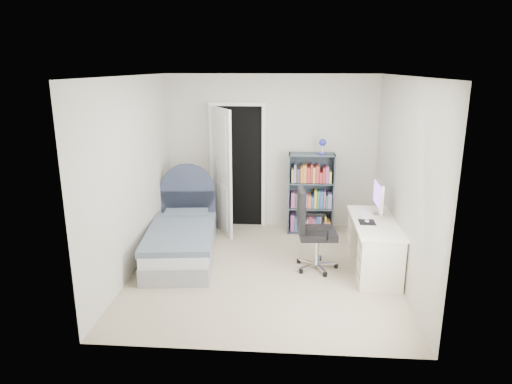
# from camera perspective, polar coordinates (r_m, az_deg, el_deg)

# --- Properties ---
(room_shell) EXTENTS (3.50, 3.70, 2.60)m
(room_shell) POSITION_cam_1_polar(r_m,az_deg,el_deg) (5.72, 1.13, 1.68)
(room_shell) COLOR tan
(room_shell) RESTS_ON ground
(door) EXTENTS (0.92, 0.75, 2.06)m
(door) POSITION_cam_1_polar(r_m,az_deg,el_deg) (7.33, -3.59, 3.01)
(door) COLOR black
(door) RESTS_ON ground
(bed) EXTENTS (1.08, 1.96, 1.16)m
(bed) POSITION_cam_1_polar(r_m,az_deg,el_deg) (6.57, -9.20, -5.72)
(bed) COLOR gray
(bed) RESTS_ON ground
(nightstand) EXTENTS (0.38, 0.38, 0.57)m
(nightstand) POSITION_cam_1_polar(r_m,az_deg,el_deg) (7.51, -8.76, -2.08)
(nightstand) COLOR tan
(nightstand) RESTS_ON ground
(floor_lamp) EXTENTS (0.18, 0.18, 1.28)m
(floor_lamp) POSITION_cam_1_polar(r_m,az_deg,el_deg) (7.51, -4.83, -0.76)
(floor_lamp) COLOR silver
(floor_lamp) RESTS_ON ground
(bookcase) EXTENTS (0.72, 0.31, 1.53)m
(bookcase) POSITION_cam_1_polar(r_m,az_deg,el_deg) (7.35, 6.88, -0.53)
(bookcase) COLOR #3C4953
(bookcase) RESTS_ON ground
(desk) EXTENTS (0.56, 1.39, 1.14)m
(desk) POSITION_cam_1_polar(r_m,az_deg,el_deg) (6.21, 14.47, -6.19)
(desk) COLOR #F4EBCC
(desk) RESTS_ON ground
(office_chair) EXTENTS (0.57, 0.58, 1.09)m
(office_chair) POSITION_cam_1_polar(r_m,az_deg,el_deg) (6.01, 6.86, -4.23)
(office_chair) COLOR silver
(office_chair) RESTS_ON ground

